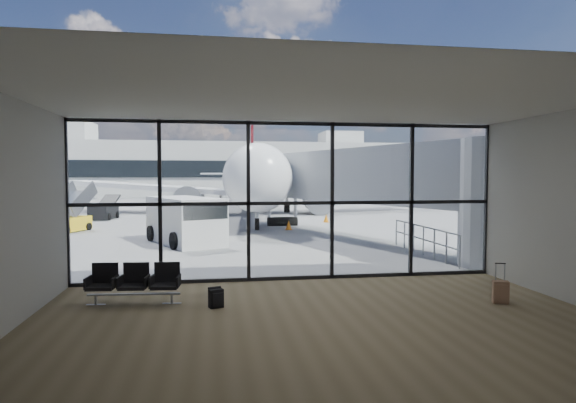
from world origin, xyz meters
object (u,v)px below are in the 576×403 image
object	(u,v)px
service_van	(186,220)
airliner	(254,178)
mobile_stairs	(66,222)
backpack	(216,298)
seating_row	(135,281)
belt_loader	(104,211)
suitcase	(501,292)

from	to	relation	value
service_van	airliner	bearing A→B (deg)	51.87
mobile_stairs	backpack	bearing A→B (deg)	-43.50
airliner	seating_row	bearing A→B (deg)	-96.18
belt_loader	mobile_stairs	bearing A→B (deg)	-86.30
backpack	airliner	xyz separation A→B (m)	(3.28, 29.26, 2.59)
backpack	mobile_stairs	bearing A→B (deg)	96.42
seating_row	belt_loader	bearing A→B (deg)	108.82
backpack	belt_loader	distance (m)	25.19
suitcase	belt_loader	world-z (taller)	belt_loader
suitcase	mobile_stairs	bearing A→B (deg)	151.40
airliner	service_van	world-z (taller)	airliner
suitcase	service_van	size ratio (longest dim) A/B	0.18
backpack	service_van	size ratio (longest dim) A/B	0.09
airliner	belt_loader	size ratio (longest dim) A/B	9.76
seating_row	airliner	world-z (taller)	airliner
belt_loader	mobile_stairs	world-z (taller)	mobile_stairs
seating_row	service_van	distance (m)	10.04
seating_row	service_van	size ratio (longest dim) A/B	0.41
backpack	belt_loader	world-z (taller)	belt_loader
seating_row	suitcase	xyz separation A→B (m)	(8.39, -1.36, -0.23)
seating_row	belt_loader	world-z (taller)	belt_loader
suitcase	mobile_stairs	size ratio (longest dim) A/B	0.28
suitcase	belt_loader	xyz separation A→B (m)	(-14.09, 24.68, 0.27)
seating_row	backpack	xyz separation A→B (m)	(1.87, -0.70, -0.29)
seating_row	belt_loader	distance (m)	24.01
mobile_stairs	suitcase	bearing A→B (deg)	-28.97
service_van	backpack	bearing A→B (deg)	-107.68
backpack	belt_loader	xyz separation A→B (m)	(-7.57, 24.03, 0.33)
belt_loader	mobile_stairs	distance (m)	7.64
service_van	belt_loader	size ratio (longest dim) A/B	1.38
service_van	mobile_stairs	bearing A→B (deg)	114.89
seating_row	backpack	distance (m)	2.02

